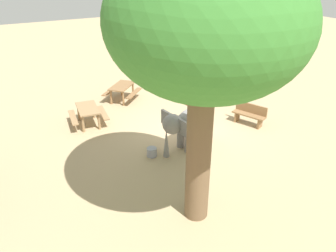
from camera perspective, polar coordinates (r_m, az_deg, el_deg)
The scene contains 8 objects.
ground_plane at distance 13.39m, azimuth 3.34°, elevation -1.19°, with size 60.00×60.00×0.00m, color tan.
elephant at distance 11.94m, azimuth 3.81°, elevation 0.53°, with size 1.52×2.29×1.57m.
person_handler at distance 13.76m, azimuth 4.09°, elevation 3.94°, with size 0.32×0.46×1.62m.
shade_tree_main at distance 7.22m, azimuth 6.34°, elevation 16.65°, with size 4.61×4.23×6.74m.
wooden_bench at distance 14.31m, azimuth 13.84°, elevation 2.06°, with size 1.44×0.92×0.88m.
picnic_table_near at distance 16.44m, azimuth -7.91°, elevation 6.31°, with size 2.11×2.11×0.78m.
picnic_table_far at distance 14.19m, azimuth -13.58°, elevation 2.37°, with size 1.66×1.64×0.78m.
feed_bucket at distance 11.79m, azimuth -2.80°, elevation -4.49°, with size 0.36×0.36×0.32m, color gray.
Camera 1 is at (-10.02, 6.27, 6.30)m, focal length 35.48 mm.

